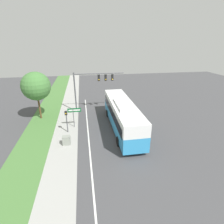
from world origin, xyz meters
TOP-DOWN VIEW (x-y plane):
  - ground_plane at (0.00, 0.00)m, footprint 80.00×80.00m
  - sidewalk at (-6.20, 0.00)m, footprint 2.80×80.00m
  - grass_verge at (-9.40, 0.00)m, footprint 3.60×80.00m
  - lane_divider_near at (-3.60, 0.00)m, footprint 0.14×30.00m
  - bus at (0.62, 2.79)m, footprint 2.72×12.30m
  - signal_gantry at (-2.40, 9.22)m, footprint 7.40×0.41m
  - pedestrian_signal at (-5.96, 2.66)m, footprint 0.28×0.34m
  - street_sign at (-5.14, 3.91)m, footprint 1.64×0.08m
  - utility_cabinet at (-5.91, -0.06)m, footprint 0.78×0.53m
  - roadside_tree at (-9.92, 7.49)m, footprint 3.74×3.74m

SIDE VIEW (x-z plane):
  - ground_plane at x=0.00m, z-range 0.00..0.00m
  - lane_divider_near at x=-3.60m, z-range 0.00..0.01m
  - grass_verge at x=-9.40m, z-range 0.00..0.10m
  - sidewalk at x=-6.20m, z-range 0.00..0.12m
  - utility_cabinet at x=-5.91m, z-range 0.12..1.10m
  - pedestrian_signal at x=-5.96m, z-range 0.52..3.30m
  - street_sign at x=-5.14m, z-range 0.63..3.30m
  - bus at x=0.62m, z-range 0.19..3.79m
  - signal_gantry at x=-2.40m, z-range 1.47..7.48m
  - roadside_tree at x=-9.92m, z-range 1.44..7.87m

